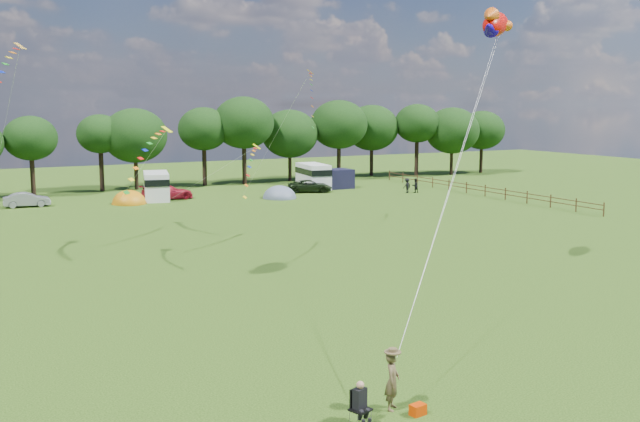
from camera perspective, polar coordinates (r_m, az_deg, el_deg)
name	(u,v)px	position (r m, az deg, el deg)	size (l,w,h in m)	color
ground_plane	(409,332)	(30.07, 7.13, -9.58)	(180.00, 180.00, 0.00)	black
tree_line	(168,132)	(81.45, -12.04, 6.24)	(102.98, 10.98, 10.27)	black
fence	(476,188)	(75.96, 12.35, 1.80)	(0.12, 33.12, 1.20)	#472D19
car_b	(27,200)	(70.63, -22.40, 0.84)	(1.42, 3.80, 1.34)	gray
car_c	(167,192)	(72.07, -12.13, 1.49)	(2.07, 4.93, 1.48)	#B1182A
car_d	(310,186)	(76.39, -0.80, 2.00)	(2.17, 4.81, 1.31)	black
campervan_c	(156,185)	(72.20, -12.97, 2.04)	(3.48, 5.90, 2.71)	silver
campervan_d	(313,175)	(80.00, -0.54, 2.89)	(3.02, 5.84, 2.75)	white
tent_orange	(129,203)	(69.95, -15.01, 0.58)	(3.29, 3.61, 2.58)	#BE710B
tent_greyblue	(280,198)	(71.67, -3.25, 1.05)	(3.41, 3.73, 2.53)	slate
awning_navy	(335,179)	(79.97, 1.25, 2.59)	(3.44, 2.80, 2.15)	black
kite_flyer	(392,381)	(22.55, 5.81, -13.39)	(0.66, 0.44, 1.82)	brown
camp_chair	(359,398)	(21.54, 3.17, -14.73)	(0.69, 0.70, 1.35)	#99999E
kite_bag	(418,410)	(22.55, 7.83, -15.47)	(0.47, 0.32, 0.34)	#C62F00
fish_kite	(494,24)	(39.72, 13.77, 14.34)	(3.43, 2.91, 1.92)	#BF0900
streamer_kite_a	(5,73)	(48.60, -23.90, 10.04)	(3.36, 5.71, 5.80)	gold
streamer_kite_b	(151,148)	(46.14, -13.38, 4.93)	(4.34, 4.82, 3.84)	#F8FF0B
streamer_kite_c	(252,161)	(42.73, -5.46, 3.99)	(3.06, 4.93, 2.78)	#CDD800
walker_a	(415,186)	(76.57, 7.62, 2.02)	(0.74, 0.46, 1.53)	black
walker_b	(407,186)	(76.39, 6.97, 2.04)	(1.02, 0.47, 1.57)	black
streamer_kite_d	(311,89)	(52.63, -0.70, 9.77)	(2.61, 5.14, 4.30)	#D4970E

